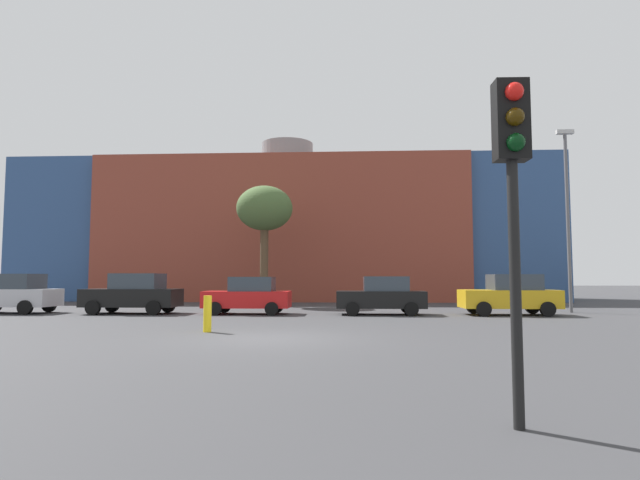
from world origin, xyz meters
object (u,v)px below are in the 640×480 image
Objects in this scene: parked_car_0 at (11,294)px; parked_car_2 at (249,296)px; bare_tree_0 at (265,210)px; parked_car_4 at (510,295)px; parked_car_1 at (134,294)px; street_lamp at (567,209)px; parked_car_3 at (382,296)px; bollard_yellow_0 at (207,314)px; traffic_light_near_right at (513,169)px.

parked_car_0 reaches higher than parked_car_2.
bare_tree_0 is (10.57, 6.81, 4.68)m from parked_car_0.
parked_car_0 is 22.48m from parked_car_4.
street_lamp is at bearing -174.78° from parked_car_1.
bollard_yellow_0 is at bearing 53.18° from parked_car_3.
parked_car_2 is 0.44× the size of street_lamp.
bollard_yellow_0 is (0.24, -7.62, -0.29)m from parked_car_2.
bollard_yellow_0 is 17.94m from street_lamp.
parked_car_4 is 0.58× the size of bare_tree_0.
parked_car_1 reaches higher than bollard_yellow_0.
parked_car_2 is at bearing 0.00° from parked_car_3.
bare_tree_0 is (-0.42, 6.81, 4.75)m from parked_car_2.
street_lamp reaches higher than parked_car_1.
traffic_light_near_right is (11.47, -17.15, 1.89)m from parked_car_1.
parked_car_4 reaches higher than parked_car_2.
parked_car_4 is at bearing -180.00° from parked_car_3.
parked_car_0 is at bearing -147.20° from bare_tree_0.
parked_car_1 is 5.25m from parked_car_2.
parked_car_2 is 0.94× the size of parked_car_4.
street_lamp is (25.84, 1.84, 3.98)m from parked_car_0.
parked_car_1 is at bearing -125.34° from bare_tree_0.
parked_car_3 is 0.95× the size of parked_car_4.
bare_tree_0 is at bearing -86.48° from parked_car_2.
parked_car_2 reaches higher than bollard_yellow_0.
street_lamp is (20.10, 1.84, 3.98)m from parked_car_1.
parked_car_1 is 1.10× the size of traffic_light_near_right.
parked_car_0 is 0.59× the size of bare_tree_0.
parked_car_0 is 26.21m from street_lamp.
parked_car_4 is (16.75, 0.00, -0.02)m from parked_car_1.
parked_car_1 is 1.09× the size of parked_car_2.
parked_car_0 is at bearing 0.00° from parked_car_4.
parked_car_2 is (10.99, -0.00, -0.07)m from parked_car_0.
parked_car_0 is 3.86× the size of bollard_yellow_0.
parked_car_0 is 1.10× the size of traffic_light_near_right.
parked_car_4 is at bearing -180.00° from parked_car_0.
bollard_yellow_0 is (0.66, -14.43, -5.04)m from bare_tree_0.
parked_car_2 is at bearing -86.48° from bare_tree_0.
parked_car_4 is 1.08× the size of traffic_light_near_right.
parked_car_3 is 0.45× the size of street_lamp.
traffic_light_near_right is at bearing 72.91° from parked_car_4.
parked_car_3 is 10.46m from bare_tree_0.
traffic_light_near_right is 0.44× the size of street_lamp.
bollard_yellow_0 is (5.49, -7.62, -0.36)m from parked_car_1.
parked_car_0 is at bearing -136.11° from traffic_light_near_right.
street_lamp is at bearing -18.03° from bare_tree_0.
bollard_yellow_0 is (-11.26, -7.62, -0.34)m from parked_car_4.
bollard_yellow_0 is (11.23, -7.62, -0.36)m from parked_car_0.
parked_car_3 is at bearing 53.18° from bollard_yellow_0.
street_lamp reaches higher than parked_car_4.
traffic_light_near_right is 3.52× the size of bollard_yellow_0.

